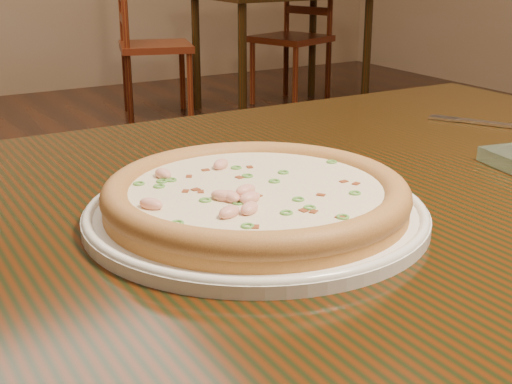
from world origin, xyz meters
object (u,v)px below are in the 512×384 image
bg_table_right (282,6)px  pizza (256,195)px  hero_table (322,266)px  plate (256,212)px  chair_c (146,45)px  chair_d (296,37)px

bg_table_right → pizza: bearing=-122.8°
hero_table → plate: (-0.12, -0.05, 0.11)m
chair_c → chair_d: 1.03m
bg_table_right → chair_c: size_ratio=1.05×
hero_table → plate: bearing=-157.4°
pizza → bg_table_right: pizza is taller
hero_table → chair_d: chair_d is taller
hero_table → pizza: pizza is taller
chair_c → pizza: bearing=-110.3°
bg_table_right → chair_d: chair_d is taller
hero_table → chair_c: size_ratio=1.26×
pizza → chair_c: (1.30, 3.52, -0.34)m
pizza → hero_table: bearing=22.6°
hero_table → bg_table_right: bearing=58.3°
chair_d → plate: bearing=-124.2°
plate → pizza: pizza is taller
pizza → chair_c: bearing=69.7°
hero_table → chair_d: 4.04m
pizza → chair_c: 3.77m
hero_table → chair_c: 3.67m
bg_table_right → chair_c: chair_c is taller
bg_table_right → chair_c: 0.87m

